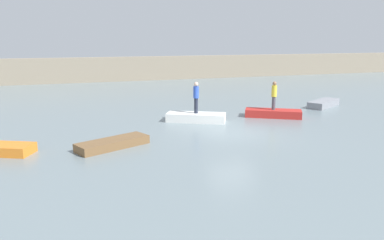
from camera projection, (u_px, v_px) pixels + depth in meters
The scene contains 8 objects.
ground_plane at pixel (232, 133), 19.34m from camera, with size 120.00×120.00×0.00m, color slate.
embankment_wall at pixel (138, 69), 42.89m from camera, with size 80.00×1.20×2.69m, color gray.
rowboat_brown at pixel (113, 143), 16.69m from camera, with size 3.28×1.06×0.38m, color brown.
rowboat_white at pixel (196, 117), 21.87m from camera, with size 3.39×1.16×0.50m, color white.
rowboat_red at pixel (273, 113), 23.11m from camera, with size 3.38×1.10×0.47m, color red.
rowboat_grey at pixel (324, 103), 26.61m from camera, with size 3.13×1.08×0.46m, color gray.
person_yellow_shirt at pixel (274, 94), 22.86m from camera, with size 0.32×0.32×1.74m.
person_blue_shirt at pixel (196, 96), 21.59m from camera, with size 0.32×0.32×1.82m.
Camera 1 is at (-7.95, -17.10, 4.80)m, focal length 35.07 mm.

